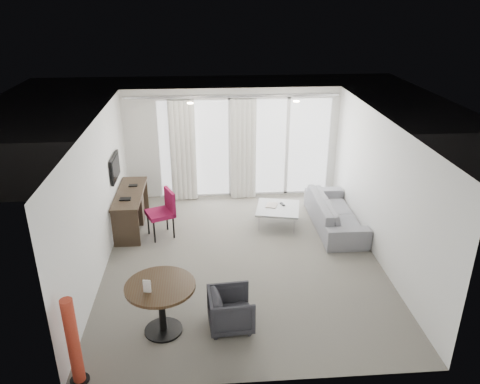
{
  "coord_description": "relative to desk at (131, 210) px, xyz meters",
  "views": [
    {
      "loc": [
        -0.62,
        -7.5,
        4.64
      ],
      "look_at": [
        0.0,
        0.6,
        1.1
      ],
      "focal_mm": 35.0,
      "sensor_mm": 36.0,
      "label": 1
    }
  ],
  "objects": [
    {
      "name": "menu_card",
      "position": [
        0.73,
        -3.51,
        0.32
      ],
      "size": [
        0.11,
        0.04,
        0.19
      ],
      "primitive_type": null,
      "rotation": [
        0.0,
        0.0,
        -0.17
      ],
      "color": "white",
      "rests_on": "round_table"
    },
    {
      "name": "remote",
      "position": [
        3.19,
        0.04,
        -0.04
      ],
      "size": [
        0.09,
        0.15,
        0.02
      ],
      "primitive_type": null,
      "rotation": [
        0.0,
        0.0,
        0.32
      ],
      "color": "black",
      "rests_on": "coffee_table"
    },
    {
      "name": "wall_right",
      "position": [
        4.71,
        -1.43,
        0.9
      ],
      "size": [
        0.0,
        6.0,
        2.6
      ],
      "primitive_type": "cube",
      "color": "silver",
      "rests_on": "ground"
    },
    {
      "name": "tub_armchair",
      "position": [
        1.89,
        -3.32,
        -0.11
      ],
      "size": [
        0.7,
        0.69,
        0.6
      ],
      "primitive_type": "imported",
      "rotation": [
        0.0,
        0.0,
        1.65
      ],
      "color": "#26262B",
      "rests_on": "floor"
    },
    {
      "name": "balustrade",
      "position": [
        2.51,
        4.52,
        0.1
      ],
      "size": [
        5.5,
        0.06,
        1.05
      ],
      "primitive_type": null,
      "color": "#B2B2B7",
      "rests_on": "terrace_slab"
    },
    {
      "name": "wall_left",
      "position": [
        -0.29,
        -1.43,
        0.9
      ],
      "size": [
        0.0,
        6.0,
        2.6
      ],
      "primitive_type": "cube",
      "color": "silver",
      "rests_on": "ground"
    },
    {
      "name": "downlight_b",
      "position": [
        3.41,
        0.17,
        2.19
      ],
      "size": [
        0.12,
        0.12,
        0.02
      ],
      "primitive_type": "cylinder",
      "color": "#FFE0B2",
      "rests_on": "ceiling"
    },
    {
      "name": "terrace_slab",
      "position": [
        2.51,
        3.07,
        -0.46
      ],
      "size": [
        5.6,
        3.0,
        0.12
      ],
      "primitive_type": "cube",
      "color": "#4D4D50",
      "rests_on": "ground"
    },
    {
      "name": "window_frame",
      "position": [
        2.51,
        1.54,
        0.8
      ],
      "size": [
        4.1,
        0.06,
        2.44
      ],
      "primitive_type": null,
      "color": "white",
      "rests_on": "ground"
    },
    {
      "name": "curtain_track",
      "position": [
        2.21,
        1.39,
        2.05
      ],
      "size": [
        4.8,
        0.04,
        0.04
      ],
      "primitive_type": null,
      "color": "#B2B2B7",
      "rests_on": "ceiling"
    },
    {
      "name": "downlight_a",
      "position": [
        1.31,
        0.17,
        2.19
      ],
      "size": [
        0.12,
        0.12,
        0.02
      ],
      "primitive_type": "cylinder",
      "color": "#FFE0B2",
      "rests_on": "ceiling"
    },
    {
      "name": "desk_chair",
      "position": [
        0.63,
        -0.43,
        0.09
      ],
      "size": [
        0.69,
        0.67,
        0.98
      ],
      "primitive_type": null,
      "rotation": [
        0.0,
        0.0,
        0.4
      ],
      "color": "maroon",
      "rests_on": "floor"
    },
    {
      "name": "tv",
      "position": [
        -0.24,
        0.02,
        0.95
      ],
      "size": [
        0.05,
        0.8,
        0.5
      ],
      "primitive_type": null,
      "color": "black",
      "rests_on": "wall_left"
    },
    {
      "name": "floor",
      "position": [
        2.21,
        -1.43,
        -0.4
      ],
      "size": [
        5.0,
        6.0,
        0.0
      ],
      "primitive_type": "cube",
      "color": "#646056",
      "rests_on": "ground"
    },
    {
      "name": "red_lamp",
      "position": [
        -0.12,
        -4.23,
        0.22
      ],
      "size": [
        0.29,
        0.29,
        1.26
      ],
      "primitive_type": "cylinder",
      "rotation": [
        0.0,
        0.0,
        0.19
      ],
      "color": "#B33722",
      "rests_on": "floor"
    },
    {
      "name": "sofa",
      "position": [
        4.26,
        -0.28,
        -0.08
      ],
      "size": [
        0.86,
        2.2,
        0.64
      ],
      "primitive_type": "imported",
      "rotation": [
        0.0,
        0.0,
        1.57
      ],
      "color": "slate",
      "rests_on": "floor"
    },
    {
      "name": "wall_front",
      "position": [
        2.21,
        -4.43,
        0.9
      ],
      "size": [
        5.0,
        0.0,
        2.6
      ],
      "primitive_type": "cube",
      "color": "silver",
      "rests_on": "ground"
    },
    {
      "name": "curtain_right",
      "position": [
        2.46,
        1.39,
        0.8
      ],
      "size": [
        0.6,
        0.2,
        2.38
      ],
      "primitive_type": null,
      "color": "silver",
      "rests_on": "ground"
    },
    {
      "name": "rattan_chair_b",
      "position": [
        4.26,
        3.18,
        -0.02
      ],
      "size": [
        0.61,
        0.61,
        0.77
      ],
      "primitive_type": null,
      "rotation": [
        0.0,
        0.0,
        -0.17
      ],
      "color": "#54301D",
      "rests_on": "terrace_slab"
    },
    {
      "name": "desk",
      "position": [
        0.0,
        0.0,
        0.0
      ],
      "size": [
        0.54,
        1.72,
        0.81
      ],
      "primitive_type": null,
      "color": "#312519",
      "rests_on": "floor"
    },
    {
      "name": "ceiling",
      "position": [
        2.21,
        -1.43,
        2.2
      ],
      "size": [
        5.0,
        6.0,
        0.0
      ],
      "primitive_type": "cube",
      "color": "white",
      "rests_on": "ground"
    },
    {
      "name": "curtain_left",
      "position": [
        1.06,
        1.39,
        0.8
      ],
      "size": [
        0.6,
        0.2,
        2.38
      ],
      "primitive_type": null,
      "color": "silver",
      "rests_on": "ground"
    },
    {
      "name": "rattan_table",
      "position": [
        3.86,
        3.04,
        -0.17
      ],
      "size": [
        0.53,
        0.53,
        0.47
      ],
      "primitive_type": null,
      "rotation": [
        0.0,
        0.0,
        0.13
      ],
      "color": "#54301D",
      "rests_on": "terrace_slab"
    },
    {
      "name": "rattan_chair_a",
      "position": [
        3.01,
        3.04,
        0.01
      ],
      "size": [
        0.57,
        0.57,
        0.82
      ],
      "primitive_type": null,
      "rotation": [
        0.0,
        0.0,
        0.02
      ],
      "color": "#54301D",
      "rests_on": "terrace_slab"
    },
    {
      "name": "window_panel",
      "position": [
        2.51,
        1.55,
        0.8
      ],
      "size": [
        4.0,
        0.02,
        2.38
      ],
      "primitive_type": null,
      "color": "white",
      "rests_on": "ground"
    },
    {
      "name": "magazine",
      "position": [
        2.95,
        0.01,
        -0.04
      ],
      "size": [
        0.32,
        0.36,
        0.02
      ],
      "primitive_type": null,
      "rotation": [
        0.0,
        0.0,
        -0.34
      ],
      "color": "gray",
      "rests_on": "coffee_table"
    },
    {
      "name": "round_table",
      "position": [
        0.89,
        -3.35,
        -0.0
      ],
      "size": [
        1.22,
        1.22,
        0.8
      ],
      "primitive_type": null,
      "rotation": [
        0.0,
        0.0,
        -0.25
      ],
      "color": "#342312",
      "rests_on": "floor"
    },
    {
      "name": "coffee_table",
      "position": [
        3.07,
        -0.1,
        -0.21
      ],
      "size": [
        1.05,
        1.05,
        0.4
      ],
      "primitive_type": null,
      "rotation": [
        0.0,
        0.0,
        -0.22
      ],
      "color": "gray",
      "rests_on": "floor"
    }
  ]
}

